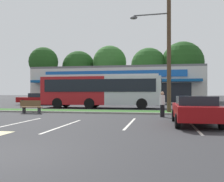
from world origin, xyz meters
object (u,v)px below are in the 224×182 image
bus_stop_bench (31,106)px  car_2 (195,110)px  pedestrian_by_pole (162,104)px  city_bus (101,90)px  car_0 (38,99)px  car_1 (69,98)px  utility_pole (167,39)px

bus_stop_bench → car_2: bearing=156.5°
pedestrian_by_pole → city_bus: bearing=69.8°
city_bus → pedestrian_by_pole: size_ratio=7.32×
car_2 → car_0: bearing=44.8°
car_0 → car_2: bearing=134.8°
car_0 → car_1: (3.18, 2.31, 0.00)m
city_bus → pedestrian_by_pole: city_bus is taller
city_bus → car_0: bearing=151.7°
bus_stop_bench → car_0: bearing=-65.3°
utility_pole → car_1: size_ratio=2.20×
city_bus → car_1: bearing=129.2°
utility_pole → car_2: size_ratio=2.33×
car_0 → pedestrian_by_pole: bearing=139.1°
city_bus → car_1: size_ratio=2.51×
car_0 → pedestrian_by_pole: 19.73m
car_1 → pedestrian_by_pole: pedestrian_by_pole is taller
city_bus → car_0: size_ratio=2.43×
utility_pole → bus_stop_bench: 11.16m
utility_pole → car_0: 18.88m
city_bus → car_1: 9.27m
utility_pole → pedestrian_by_pole: utility_pole is taller
utility_pole → city_bus: utility_pole is taller
car_2 → city_bus: bearing=31.9°
city_bus → car_0: 10.32m
utility_pole → car_2: 8.10m
bus_stop_bench → car_0: 12.94m
car_0 → utility_pole: bearing=146.7°
city_bus → car_2: 13.89m
car_0 → pedestrian_by_pole: size_ratio=3.02×
car_2 → pedestrian_by_pole: 3.90m
car_2 → pedestrian_by_pole: (-1.49, 3.60, 0.07)m
car_1 → city_bus: bearing=-50.1°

